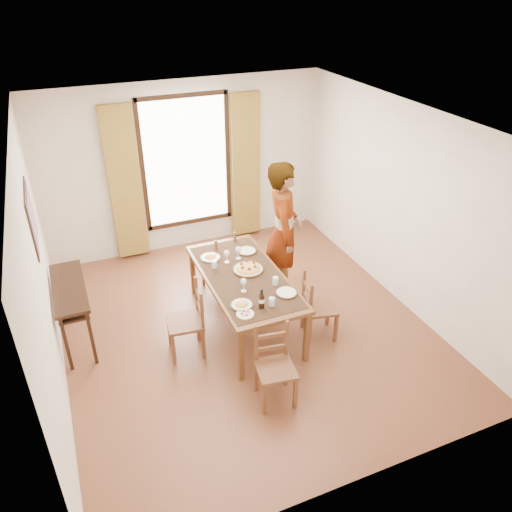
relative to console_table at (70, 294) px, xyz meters
name	(u,v)px	position (x,y,z in m)	size (l,w,h in m)	color
ground	(245,327)	(2.03, -0.60, -0.68)	(5.00, 5.00, 0.00)	#4E2B18
room_shell	(239,218)	(2.03, -0.47, 0.86)	(4.60, 5.10, 2.74)	white
console_table	(70,294)	(0.00, 0.00, 0.00)	(0.38, 1.20, 0.80)	black
dining_table	(244,279)	(2.06, -0.52, 0.01)	(0.95, 2.01, 0.76)	brown
chair_west	(188,322)	(1.23, -0.77, -0.24)	(0.46, 0.46, 0.94)	brown
chair_north	(220,262)	(2.06, 0.44, -0.27)	(0.50, 0.50, 0.89)	brown
chair_south	(275,368)	(1.88, -1.86, -0.26)	(0.45, 0.45, 0.90)	brown
chair_east	(317,308)	(2.82, -1.09, -0.27)	(0.47, 0.47, 0.89)	brown
man	(283,232)	(2.80, -0.09, 0.32)	(0.71, 0.85, 2.00)	gray
plate_sw	(242,304)	(1.80, -1.11, 0.10)	(0.27, 0.27, 0.05)	silver
plate_se	(286,292)	(2.37, -1.09, 0.10)	(0.27, 0.27, 0.05)	silver
plate_nw	(210,257)	(1.80, 0.04, 0.10)	(0.27, 0.27, 0.05)	silver
plate_ne	(247,250)	(2.31, 0.02, 0.10)	(0.27, 0.27, 0.05)	silver
pasta_platter	(248,267)	(2.15, -0.43, 0.12)	(0.40, 0.40, 0.10)	#C15718
caprese_plate	(245,313)	(1.77, -1.29, 0.09)	(0.20, 0.20, 0.04)	silver
wine_glass_a	(244,285)	(1.92, -0.85, 0.16)	(0.08, 0.08, 0.18)	white
wine_glass_b	(238,253)	(2.14, -0.11, 0.16)	(0.08, 0.08, 0.18)	white
wine_glass_c	(227,256)	(1.97, -0.15, 0.16)	(0.08, 0.08, 0.18)	white
tumbler_a	(275,281)	(2.34, -0.86, 0.12)	(0.07, 0.07, 0.10)	silver
tumbler_b	(214,264)	(1.77, -0.21, 0.12)	(0.07, 0.07, 0.10)	silver
tumbler_c	(272,302)	(2.12, -1.24, 0.12)	(0.07, 0.07, 0.10)	silver
wine_bottle	(262,299)	(1.99, -1.23, 0.20)	(0.07, 0.07, 0.25)	black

